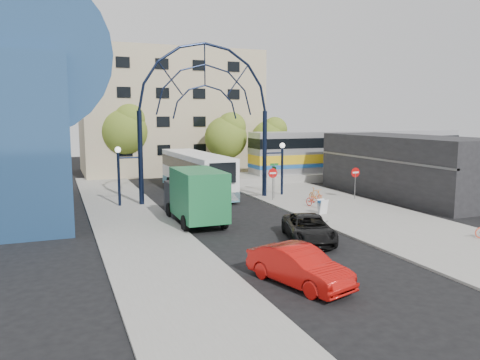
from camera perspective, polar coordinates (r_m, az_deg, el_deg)
name	(u,v)px	position (r m, az deg, el deg)	size (l,w,h in m)	color
ground	(289,248)	(24.04, 6.00, -8.20)	(120.00, 120.00, 0.00)	black
sidewalk_east	(371,218)	(31.51, 15.62, -4.48)	(8.00, 56.00, 0.12)	gray
plaza_west	(140,231)	(27.59, -12.13, -6.10)	(5.00, 50.00, 0.12)	gray
gateway_arch	(205,90)	(36.15, -4.29, 10.88)	(13.64, 0.44, 12.10)	black
stop_sign	(273,176)	(36.28, 4.02, 0.49)	(0.80, 0.07, 2.50)	slate
do_not_enter_sign	(355,176)	(37.71, 13.88, 0.53)	(0.76, 0.07, 2.48)	slate
street_name_sign	(274,173)	(36.98, 4.18, 0.84)	(0.70, 0.70, 2.80)	slate
sandwich_board	(323,205)	(31.63, 10.03, -3.00)	(0.55, 0.61, 0.99)	white
commercial_block_east	(407,166)	(40.74, 19.65, 1.57)	(6.00, 16.00, 5.00)	black
apartment_block	(169,113)	(56.88, -8.67, 8.13)	(20.00, 12.10, 14.00)	tan
train_platform	(359,173)	(52.79, 14.27, 0.83)	(32.00, 5.00, 0.80)	gray
train_car	(360,150)	(52.55, 14.37, 3.53)	(25.10, 3.05, 4.20)	#B7B7BC
tree_north_a	(227,135)	(49.40, -1.56, 5.50)	(4.48, 4.48, 7.00)	#382314
tree_north_b	(125,129)	(50.87, -13.85, 6.09)	(5.12, 5.12, 8.00)	#382314
tree_north_c	(271,137)	(53.57, 3.77, 5.31)	(4.16, 4.16, 6.50)	#382314
city_bus	(196,173)	(40.09, -5.37, 0.90)	(3.29, 12.67, 3.45)	white
green_truck	(195,196)	(29.12, -5.55, -1.93)	(2.68, 6.78, 3.41)	black
black_suv	(309,228)	(25.22, 8.36, -5.85)	(2.29, 4.97, 1.38)	black
red_sedan	(299,266)	(18.82, 7.19, -10.38)	(1.61, 4.63, 1.52)	#B20F0B
bike_near_a	(315,201)	(33.90, 9.11, -2.51)	(0.63, 1.80, 0.95)	#FA3E32
bike_near_b	(316,195)	(35.76, 9.20, -1.85)	(0.52, 1.83, 1.10)	orange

